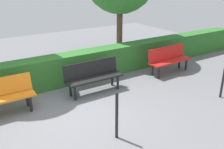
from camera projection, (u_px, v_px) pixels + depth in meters
name	position (u px, v px, depth m)	size (l,w,h in m)	color
ground_plane	(69.00, 112.00, 6.02)	(17.85, 17.85, 0.00)	slate
bench_red	(169.00, 58.00, 8.35)	(1.61, 0.52, 0.86)	red
bench_black	(93.00, 75.00, 6.94)	(1.64, 0.46, 0.86)	black
hedge_row	(81.00, 66.00, 7.76)	(13.85, 0.58, 0.89)	#2D6B28
railing_post_near	(223.00, 80.00, 6.59)	(0.06, 0.06, 1.00)	black
railing_post_mid	(117.00, 116.00, 4.90)	(0.06, 0.06, 1.00)	black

